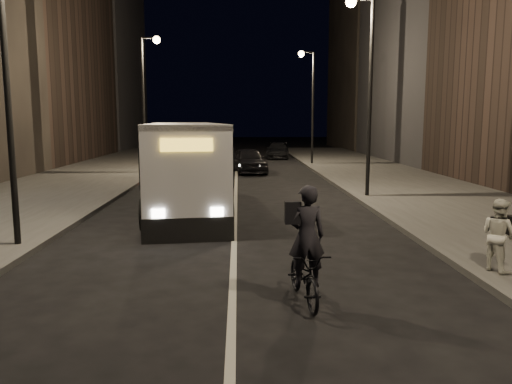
{
  "coord_description": "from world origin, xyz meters",
  "views": [
    {
      "loc": [
        0.12,
        -8.81,
        3.33
      ],
      "look_at": [
        0.58,
        3.86,
        1.5
      ],
      "focal_mm": 35.0,
      "sensor_mm": 36.0,
      "label": 1
    }
  ],
  "objects": [
    {
      "name": "ground",
      "position": [
        0.0,
        0.0,
        0.0
      ],
      "size": [
        180.0,
        180.0,
        0.0
      ],
      "primitive_type": "plane",
      "color": "black",
      "rests_on": "ground"
    },
    {
      "name": "sidewalk_right",
      "position": [
        8.5,
        14.0,
        0.08
      ],
      "size": [
        7.0,
        70.0,
        0.16
      ],
      "primitive_type": "cube",
      "color": "#3B3B39",
      "rests_on": "ground"
    },
    {
      "name": "sidewalk_left",
      "position": [
        -8.5,
        14.0,
        0.08
      ],
      "size": [
        7.0,
        70.0,
        0.16
      ],
      "primitive_type": "cube",
      "color": "#3B3B39",
      "rests_on": "ground"
    },
    {
      "name": "building_row_right",
      "position": [
        16.0,
        27.5,
        10.5
      ],
      "size": [
        8.0,
        61.0,
        21.0
      ],
      "primitive_type": "cube",
      "color": "black",
      "rests_on": "ground"
    },
    {
      "name": "building_row_left",
      "position": [
        -16.0,
        28.5,
        11.0
      ],
      "size": [
        8.0,
        61.0,
        22.0
      ],
      "primitive_type": "cube",
      "color": "black",
      "rests_on": "ground"
    },
    {
      "name": "streetlight_right_mid",
      "position": [
        5.33,
        12.0,
        5.36
      ],
      "size": [
        1.2,
        0.44,
        8.12
      ],
      "color": "black",
      "rests_on": "sidewalk_right"
    },
    {
      "name": "streetlight_right_far",
      "position": [
        5.33,
        28.0,
        5.36
      ],
      "size": [
        1.2,
        0.44,
        8.12
      ],
      "color": "black",
      "rests_on": "sidewalk_right"
    },
    {
      "name": "streetlight_left_near",
      "position": [
        -5.33,
        4.0,
        5.36
      ],
      "size": [
        1.2,
        0.44,
        8.12
      ],
      "color": "black",
      "rests_on": "sidewalk_left"
    },
    {
      "name": "streetlight_left_far",
      "position": [
        -5.33,
        22.0,
        5.36
      ],
      "size": [
        1.2,
        0.44,
        8.12
      ],
      "color": "black",
      "rests_on": "sidewalk_left"
    },
    {
      "name": "city_bus",
      "position": [
        -1.96,
        10.46,
        1.75
      ],
      "size": [
        3.91,
        12.11,
        3.21
      ],
      "rotation": [
        0.0,
        0.0,
        0.12
      ],
      "color": "white",
      "rests_on": "ground"
    },
    {
      "name": "cyclist_on_bicycle",
      "position": [
        1.33,
        -0.07,
        0.74
      ],
      "size": [
        0.9,
        1.99,
        2.21
      ],
      "rotation": [
        0.0,
        0.0,
        0.12
      ],
      "color": "black",
      "rests_on": "ground"
    },
    {
      "name": "pedestrian_woman",
      "position": [
        5.6,
        1.27,
        0.94
      ],
      "size": [
        0.82,
        0.92,
        1.55
      ],
      "primitive_type": "imported",
      "rotation": [
        0.0,
        0.0,
        1.94
      ],
      "color": "beige",
      "rests_on": "sidewalk_right"
    },
    {
      "name": "car_near",
      "position": [
        0.8,
        22.88,
        0.79
      ],
      "size": [
        2.48,
        4.86,
        1.58
      ],
      "primitive_type": "imported",
      "rotation": [
        0.0,
        0.0,
        0.13
      ],
      "color": "black",
      "rests_on": "ground"
    },
    {
      "name": "car_mid",
      "position": [
        -2.23,
        28.72,
        0.71
      ],
      "size": [
        1.83,
        4.41,
        1.42
      ],
      "primitive_type": "imported",
      "rotation": [
        0.0,
        0.0,
        3.22
      ],
      "color": "#333336",
      "rests_on": "ground"
    },
    {
      "name": "car_far",
      "position": [
        3.6,
        35.08,
        0.69
      ],
      "size": [
        2.35,
        4.91,
        1.38
      ],
      "primitive_type": "imported",
      "rotation": [
        0.0,
        0.0,
        -0.09
      ],
      "color": "black",
      "rests_on": "ground"
    }
  ]
}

